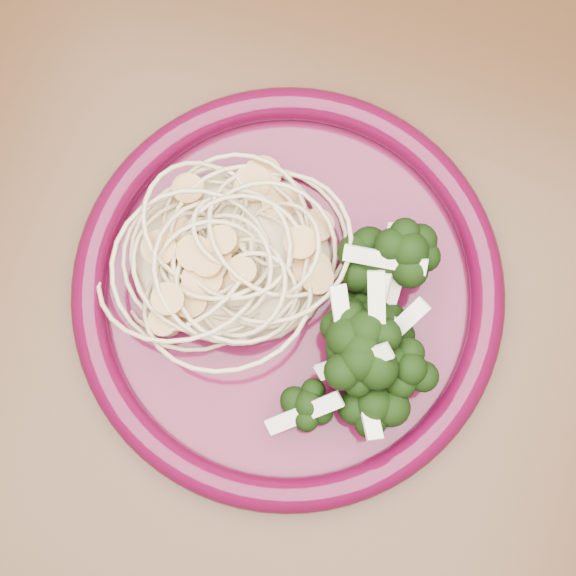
{
  "coord_description": "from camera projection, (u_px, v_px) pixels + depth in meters",
  "views": [
    {
      "loc": [
        0.08,
        -0.09,
        1.3
      ],
      "look_at": [
        0.05,
        0.02,
        0.77
      ],
      "focal_mm": 50.0,
      "sensor_mm": 36.0,
      "label": 1
    }
  ],
  "objects": [
    {
      "name": "dinner_plate",
      "position": [
        288.0,
        291.0,
        0.55
      ],
      "size": [
        0.36,
        0.36,
        0.02
      ],
      "rotation": [
        0.0,
        0.0,
        -0.24
      ],
      "color": "#490B23",
      "rests_on": "dining_table"
    },
    {
      "name": "onion_garnish",
      "position": [
        364.0,
        321.0,
        0.49
      ],
      "size": [
        0.08,
        0.1,
        0.05
      ],
      "primitive_type": null,
      "rotation": [
        0.0,
        0.0,
        -0.24
      ],
      "color": "silver",
      "rests_on": "broccoli_pile"
    },
    {
      "name": "broccoli_pile",
      "position": [
        359.0,
        328.0,
        0.52
      ],
      "size": [
        0.12,
        0.16,
        0.05
      ],
      "primitive_type": "ellipsoid",
      "rotation": [
        0.0,
        0.0,
        -0.24
      ],
      "color": "black",
      "rests_on": "dinner_plate"
    },
    {
      "name": "spaghetti_pile",
      "position": [
        232.0,
        253.0,
        0.54
      ],
      "size": [
        0.17,
        0.15,
        0.03
      ],
      "primitive_type": "ellipsoid",
      "rotation": [
        0.0,
        0.0,
        -0.24
      ],
      "color": "#C9B68A",
      "rests_on": "dinner_plate"
    },
    {
      "name": "dining_table",
      "position": [
        223.0,
        317.0,
        0.66
      ],
      "size": [
        1.2,
        0.8,
        0.75
      ],
      "color": "#472814",
      "rests_on": "ground"
    },
    {
      "name": "scallop_cluster",
      "position": [
        228.0,
        239.0,
        0.51
      ],
      "size": [
        0.16,
        0.16,
        0.04
      ],
      "primitive_type": null,
      "rotation": [
        0.0,
        0.0,
        -0.24
      ],
      "color": "tan",
      "rests_on": "spaghetti_pile"
    }
  ]
}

